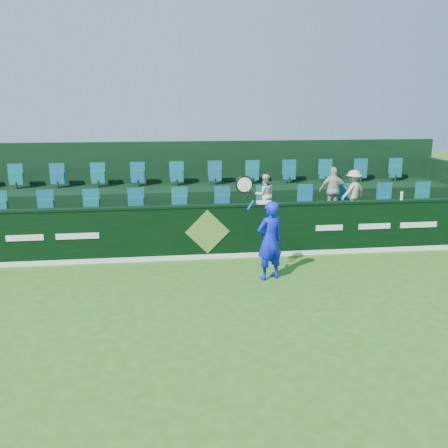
{
  "coord_description": "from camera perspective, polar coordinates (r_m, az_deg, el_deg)",
  "views": [
    {
      "loc": [
        -1.16,
        -7.88,
        3.76
      ],
      "look_at": [
        0.26,
        2.8,
        1.15
      ],
      "focal_mm": 40.0,
      "sensor_mm": 36.0,
      "label": 1
    }
  ],
  "objects": [
    {
      "name": "spectator_left",
      "position": [
        13.53,
        4.66,
        3.34
      ],
      "size": [
        0.59,
        0.48,
        1.12
      ],
      "primitive_type": "imported",
      "rotation": [
        0.0,
        0.0,
        3.26
      ],
      "color": "silver",
      "rests_on": "stand_tier_front"
    },
    {
      "name": "seat_row_front",
      "position": [
        13.7,
        -2.58,
        2.4
      ],
      "size": [
        13.5,
        0.5,
        0.6
      ],
      "primitive_type": "cube",
      "color": "#145972",
      "rests_on": "stand_tier_front"
    },
    {
      "name": "stand_tier_back",
      "position": [
        15.25,
        -3.06,
        1.83
      ],
      "size": [
        16.0,
        1.8,
        1.3
      ],
      "primitive_type": "cube",
      "color": "black",
      "rests_on": "ground"
    },
    {
      "name": "seat_row_back",
      "position": [
        15.38,
        -3.2,
        5.52
      ],
      "size": [
        13.5,
        0.5,
        0.6
      ],
      "primitive_type": "cube",
      "color": "#145972",
      "rests_on": "stand_tier_back"
    },
    {
      "name": "tennis_player",
      "position": [
        10.84,
        5.21,
        -1.83
      ],
      "size": [
        1.22,
        0.63,
        2.39
      ],
      "color": "#0E1CF0",
      "rests_on": "ground"
    },
    {
      "name": "towel",
      "position": [
        12.39,
        4.6,
        2.48
      ],
      "size": [
        0.36,
        0.23,
        0.05
      ],
      "primitive_type": "cube",
      "color": "white",
      "rests_on": "sponsor_hoarding"
    },
    {
      "name": "spectator_middle",
      "position": [
        14.04,
        12.37,
        3.79
      ],
      "size": [
        0.8,
        0.45,
        1.28
      ],
      "primitive_type": "imported",
      "rotation": [
        0.0,
        0.0,
        2.95
      ],
      "color": "beige",
      "rests_on": "stand_tier_front"
    },
    {
      "name": "spectator_right",
      "position": [
        14.25,
        14.55,
        3.62
      ],
      "size": [
        0.88,
        0.72,
        1.19
      ],
      "primitive_type": "imported",
      "rotation": [
        0.0,
        0.0,
        3.57
      ],
      "color": "beige",
      "rests_on": "stand_tier_front"
    },
    {
      "name": "stand_rear",
      "position": [
        15.58,
        -3.22,
        4.2
      ],
      "size": [
        16.0,
        4.1,
        2.6
      ],
      "color": "black",
      "rests_on": "ground"
    },
    {
      "name": "sponsor_hoarding",
      "position": [
        12.33,
        -1.93,
        -0.88
      ],
      "size": [
        16.0,
        0.25,
        1.35
      ],
      "color": "black",
      "rests_on": "ground"
    },
    {
      "name": "stand_tier_front",
      "position": [
        13.46,
        -2.4,
        -0.85
      ],
      "size": [
        16.0,
        2.0,
        0.8
      ],
      "primitive_type": "cube",
      "color": "black",
      "rests_on": "ground"
    },
    {
      "name": "drinks_bottle",
      "position": [
        13.59,
        19.64,
        3.06
      ],
      "size": [
        0.07,
        0.07,
        0.21
      ],
      "primitive_type": "cylinder",
      "color": "white",
      "rests_on": "sponsor_hoarding"
    },
    {
      "name": "ground",
      "position": [
        8.81,
        0.72,
        -11.65
      ],
      "size": [
        60.0,
        60.0,
        0.0
      ],
      "primitive_type": "plane",
      "color": "#336818",
      "rests_on": "ground"
    }
  ]
}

